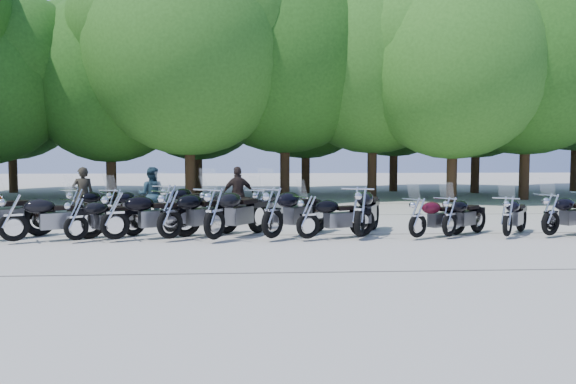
{
  "coord_description": "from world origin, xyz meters",
  "views": [
    {
      "loc": [
        -0.83,
        -12.64,
        2.09
      ],
      "look_at": [
        0.0,
        1.5,
        1.1
      ],
      "focal_mm": 35.0,
      "sensor_mm": 36.0,
      "label": 1
    }
  ],
  "objects": [
    {
      "name": "motorcycle_10",
      "position": [
        3.89,
        0.66,
        0.58
      ],
      "size": [
        1.96,
        1.83,
        1.16
      ],
      "primitive_type": null,
      "rotation": [
        0.0,
        0.0,
        2.29
      ],
      "color": "black",
      "rests_on": "ground"
    },
    {
      "name": "tree_11",
      "position": [
        -3.76,
        16.43,
        5.49
      ],
      "size": [
        7.56,
        7.56,
        9.28
      ],
      "color": "#3A2614",
      "rests_on": "ground"
    },
    {
      "name": "tree_10",
      "position": [
        -8.29,
        16.97,
        5.66
      ],
      "size": [
        7.78,
        7.78,
        9.55
      ],
      "color": "#3A2614",
      "rests_on": "ground"
    },
    {
      "name": "tree_14",
      "position": [
        10.68,
        16.09,
        5.83
      ],
      "size": [
        8.02,
        8.02,
        9.84
      ],
      "color": "#3A2614",
      "rests_on": "ground"
    },
    {
      "name": "motorcycle_17",
      "position": [
        -2.14,
        3.25,
        0.61
      ],
      "size": [
        2.15,
        1.76,
        1.22
      ],
      "primitive_type": null,
      "rotation": [
        0.0,
        0.0,
        2.17
      ],
      "color": "black",
      "rests_on": "ground"
    },
    {
      "name": "motorcycle_4",
      "position": [
        -2.84,
        0.6,
        0.69
      ],
      "size": [
        2.28,
        2.25,
        1.39
      ],
      "primitive_type": null,
      "rotation": [
        0.0,
        0.0,
        2.34
      ],
      "color": "black",
      "rests_on": "ground"
    },
    {
      "name": "tree_12",
      "position": [
        1.8,
        16.47,
        5.72
      ],
      "size": [
        7.88,
        7.88,
        9.67
      ],
      "color": "#3A2614",
      "rests_on": "ground"
    },
    {
      "name": "motorcycle_3",
      "position": [
        -4.1,
        0.59,
        0.68
      ],
      "size": [
        2.46,
        1.72,
        1.35
      ],
      "primitive_type": null,
      "rotation": [
        0.0,
        0.0,
        2.04
      ],
      "color": "black",
      "rests_on": "ground"
    },
    {
      "name": "rider_2",
      "position": [
        -1.34,
        4.28,
        0.84
      ],
      "size": [
        1.06,
        0.64,
        1.68
      ],
      "primitive_type": "imported",
      "rotation": [
        0.0,
        0.0,
        3.39
      ],
      "color": "black",
      "rests_on": "ground"
    },
    {
      "name": "motorcycle_7",
      "position": [
        0.41,
        0.46,
        0.62
      ],
      "size": [
        2.25,
        1.52,
        1.23
      ],
      "primitive_type": null,
      "rotation": [
        0.0,
        0.0,
        2.01
      ],
      "color": "black",
      "rests_on": "ground"
    },
    {
      "name": "rider_1",
      "position": [
        -3.94,
        4.35,
        0.83
      ],
      "size": [
        0.84,
        0.67,
        1.67
      ],
      "primitive_type": "imported",
      "rotation": [
        0.0,
        0.0,
        3.1
      ],
      "color": "#223C48",
      "rests_on": "ground"
    },
    {
      "name": "ground",
      "position": [
        0.0,
        0.0,
        0.0
      ],
      "size": [
        90.0,
        90.0,
        0.0
      ],
      "primitive_type": "plane",
      "color": "#A7A197",
      "rests_on": "ground"
    },
    {
      "name": "motorcycle_18",
      "position": [
        -0.73,
        3.35,
        0.6
      ],
      "size": [
        1.76,
        2.11,
        1.2
      ],
      "primitive_type": null,
      "rotation": [
        0.0,
        0.0,
        2.52
      ],
      "color": "black",
      "rests_on": "ground"
    },
    {
      "name": "motorcycle_2",
      "position": [
        -4.98,
        0.55,
        0.59
      ],
      "size": [
        1.95,
        1.91,
        1.18
      ],
      "primitive_type": null,
      "rotation": [
        0.0,
        0.0,
        2.33
      ],
      "color": "black",
      "rests_on": "ground"
    },
    {
      "name": "tree_4",
      "position": [
        0.54,
        13.09,
        6.64
      ],
      "size": [
        9.13,
        9.13,
        11.2
      ],
      "color": "#3A2614",
      "rests_on": "ground"
    },
    {
      "name": "tree_2",
      "position": [
        -7.25,
        12.84,
        5.31
      ],
      "size": [
        7.31,
        7.31,
        8.97
      ],
      "color": "#3A2614",
      "rests_on": "ground"
    },
    {
      "name": "tree_7",
      "position": [
        11.2,
        11.78,
        6.39
      ],
      "size": [
        8.79,
        8.79,
        10.79
      ],
      "color": "#3A2614",
      "rests_on": "ground"
    },
    {
      "name": "motorcycle_12",
      "position": [
        6.4,
        0.62,
        0.62
      ],
      "size": [
        2.27,
        1.59,
        1.25
      ],
      "primitive_type": null,
      "rotation": [
        0.0,
        0.0,
        2.04
      ],
      "color": "black",
      "rests_on": "ground"
    },
    {
      "name": "motorcycle_16",
      "position": [
        -3.24,
        3.15,
        0.68
      ],
      "size": [
        1.9,
        2.43,
        1.36
      ],
      "primitive_type": null,
      "rotation": [
        0.0,
        0.0,
        2.58
      ],
      "color": "black",
      "rests_on": "ground"
    },
    {
      "name": "motorcycle_9",
      "position": [
        3.06,
        0.51,
        0.58
      ],
      "size": [
        2.06,
        1.6,
        1.15
      ],
      "primitive_type": null,
      "rotation": [
        0.0,
        0.0,
        2.13
      ],
      "color": "#3A0714",
      "rests_on": "ground"
    },
    {
      "name": "motorcycle_1",
      "position": [
        -6.35,
        0.43,
        0.65
      ],
      "size": [
        2.38,
        1.65,
        1.31
      ],
      "primitive_type": null,
      "rotation": [
        0.0,
        0.0,
        2.03
      ],
      "color": "black",
      "rests_on": "ground"
    },
    {
      "name": "motorcycle_11",
      "position": [
        5.29,
        0.57,
        0.59
      ],
      "size": [
        1.77,
        2.02,
        1.17
      ],
      "primitive_type": null,
      "rotation": [
        0.0,
        0.0,
        2.48
      ],
      "color": "black",
      "rests_on": "ground"
    },
    {
      "name": "motorcycle_5",
      "position": [
        -1.78,
        0.38,
        0.73
      ],
      "size": [
        2.07,
        2.58,
        1.45
      ],
      "primitive_type": null,
      "rotation": [
        0.0,
        0.0,
        2.56
      ],
      "color": "black",
      "rests_on": "ground"
    },
    {
      "name": "motorcycle_14",
      "position": [
        -5.8,
        3.16,
        0.62
      ],
      "size": [
        1.77,
        2.22,
        1.25
      ],
      "primitive_type": null,
      "rotation": [
        0.0,
        0.0,
        2.57
      ],
      "color": "black",
      "rests_on": "ground"
    },
    {
      "name": "motorcycle_15",
      "position": [
        -4.74,
        3.12,
        0.62
      ],
      "size": [
        1.56,
        2.26,
        1.24
      ],
      "primitive_type": null,
      "rotation": [
        0.0,
        0.0,
        2.69
      ],
      "color": "black",
      "rests_on": "ground"
    },
    {
      "name": "rider_0",
      "position": [
        -5.89,
        4.11,
        0.84
      ],
      "size": [
        0.7,
        0.56,
        1.68
      ],
      "primitive_type": "imported",
      "rotation": [
        0.0,
        0.0,
        3.43
      ],
      "color": "black",
      "rests_on": "ground"
    },
    {
      "name": "tree_13",
      "position": [
        6.69,
        17.47,
        6.04
      ],
      "size": [
        8.31,
        8.31,
        10.2
      ],
      "color": "#3A2614",
      "rests_on": "ground"
    },
    {
      "name": "motorcycle_8",
      "position": [
        1.68,
        0.63,
        0.72
      ],
      "size": [
        1.69,
        2.67,
        1.45
      ],
      "primitive_type": null,
      "rotation": [
        0.0,
        0.0,
        2.75
      ],
      "color": "black",
      "rests_on": "ground"
    },
    {
      "name": "tree_5",
      "position": [
        4.61,
        13.2,
        6.57
      ],
      "size": [
        9.04,
        9.04,
        11.1
      ],
      "color": "#3A2614",
      "rests_on": "ground"
    },
    {
      "name": "motorcycle_6",
      "position": [
        -0.42,
        0.52,
        0.73
      ],
      "size": [
        2.28,
        2.45,
        1.45
      ],
      "primitive_type": null,
      "rotation": [
        0.0,
        0.0,
        2.42
      ],
      "color": "black",
      "rests_on": "ground"
    },
    {
      "name": "tree_3",
      "position": [
        -3.57,
        11.24,
        6.32
      ],
      "size": [
        8.7,
        8.7,
        10.67
      ],
      "color": "#3A2614",
      "rests_on": "ground"
    },
    {
      "name": "tree_6",
      "position": [
        7.55,
        10.82,
        5.81
      ],
      "size": [
        8.0,
        8.0,
        9.82
      ],
      "color": "#3A2614",
      "rests_on": "ground"
    },
    {
      "name": "tree_9",
      "position": [
        -13.53,
        17.59,
        5.52
      ],
      "size": [
        7.59,
        7.59,
        9.32
      ],
      "color": "#3A2614",
      "rests_on": "ground"
    }
  ]
}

